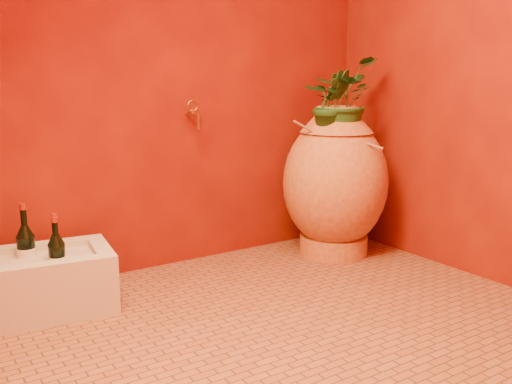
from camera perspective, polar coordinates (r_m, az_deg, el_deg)
floor at (r=2.63m, az=2.46°, el=-12.78°), size 2.50×2.50×0.00m
wall_back at (r=3.26m, az=-8.02°, el=14.47°), size 2.50×0.02×2.50m
wall_right at (r=3.29m, az=21.19°, el=13.78°), size 0.02×2.00×2.50m
amphora at (r=3.47m, az=7.91°, el=1.01°), size 0.79×0.79×0.90m
stone_basin at (r=2.86m, az=-20.36°, el=-8.53°), size 0.66×0.49×0.28m
wine_bottle_a at (r=2.87m, az=-21.97°, el=-5.52°), size 0.09×0.09×0.35m
wine_bottle_b at (r=2.76m, az=-19.26°, el=-6.22°), size 0.08×0.08×0.32m
wine_bottle_c at (r=2.75m, az=-19.25°, el=-6.40°), size 0.08×0.08×0.31m
wall_tap at (r=3.21m, az=-6.24°, el=7.83°), size 0.07×0.15×0.16m
plant_main at (r=3.41m, az=8.35°, el=9.07°), size 0.58×0.55×0.49m
plant_side at (r=3.32m, az=7.60°, el=8.65°), size 0.27×0.25×0.40m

